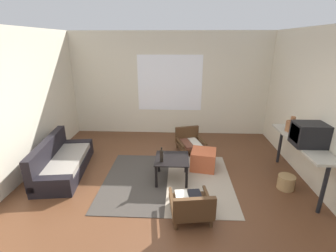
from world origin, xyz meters
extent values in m
plane|color=#56331E|center=(0.00, 0.00, 0.00)|extent=(7.80, 7.80, 0.00)
cube|color=beige|center=(0.00, 3.06, 1.35)|extent=(5.60, 0.12, 2.70)
cube|color=white|center=(0.00, 3.00, 1.39)|extent=(1.70, 0.01, 1.45)
cube|color=beige|center=(2.66, 0.30, 1.35)|extent=(0.12, 6.60, 2.70)
cube|color=beige|center=(-2.66, 0.30, 1.35)|extent=(0.12, 6.60, 2.70)
cube|color=#38332D|center=(-0.52, 0.48, 0.01)|extent=(1.17, 2.02, 0.01)
cube|color=gray|center=(0.65, 0.48, 0.01)|extent=(1.17, 2.02, 0.01)
cube|color=black|center=(-1.95, 0.71, 0.11)|extent=(0.92, 1.81, 0.22)
cube|color=gray|center=(-1.92, 0.72, 0.27)|extent=(0.80, 1.62, 0.10)
cube|color=black|center=(-2.24, 0.67, 0.40)|extent=(0.36, 1.73, 0.57)
cube|color=black|center=(-2.05, 1.48, 0.17)|extent=(0.72, 0.27, 0.34)
cube|color=black|center=(-1.85, -0.06, 0.17)|extent=(0.72, 0.27, 0.34)
cube|color=black|center=(0.14, 0.54, 0.43)|extent=(0.61, 0.62, 0.02)
cube|color=black|center=(-0.12, 0.81, 0.21)|extent=(0.04, 0.04, 0.43)
cube|color=black|center=(0.40, 0.81, 0.21)|extent=(0.04, 0.04, 0.43)
cube|color=black|center=(-0.12, 0.27, 0.21)|extent=(0.04, 0.04, 0.43)
cube|color=black|center=(0.40, 0.27, 0.21)|extent=(0.04, 0.04, 0.43)
cylinder|color=#472D19|center=(0.85, 1.61, 0.06)|extent=(0.04, 0.04, 0.13)
cylinder|color=#472D19|center=(0.38, 1.46, 0.06)|extent=(0.04, 0.04, 0.13)
cylinder|color=#472D19|center=(0.69, 2.12, 0.06)|extent=(0.04, 0.04, 0.13)
cylinder|color=#472D19|center=(0.22, 1.97, 0.06)|extent=(0.04, 0.04, 0.13)
cube|color=#472D19|center=(0.54, 1.79, 0.15)|extent=(0.73, 0.76, 0.05)
cube|color=beige|center=(0.64, 1.80, 0.21)|extent=(0.35, 0.59, 0.06)
cube|color=brown|center=(0.45, 1.74, 0.21)|extent=(0.35, 0.59, 0.06)
cube|color=#472D19|center=(0.45, 2.06, 0.35)|extent=(0.57, 0.24, 0.34)
cube|color=#472D19|center=(0.79, 1.87, 0.27)|extent=(0.23, 0.60, 0.04)
cube|color=#472D19|center=(0.28, 1.71, 0.27)|extent=(0.23, 0.60, 0.04)
cylinder|color=#472D19|center=(0.16, -0.17, 0.06)|extent=(0.04, 0.04, 0.12)
cylinder|color=#472D19|center=(0.65, -0.11, 0.06)|extent=(0.04, 0.04, 0.12)
cylinder|color=#472D19|center=(0.23, -0.73, 0.06)|extent=(0.04, 0.04, 0.12)
cylinder|color=#472D19|center=(0.73, -0.66, 0.06)|extent=(0.04, 0.04, 0.12)
cube|color=#472D19|center=(0.44, -0.42, 0.15)|extent=(0.66, 0.71, 0.05)
cube|color=silver|center=(0.34, -0.41, 0.20)|extent=(0.27, 0.60, 0.06)
cube|color=black|center=(0.54, -0.38, 0.20)|extent=(0.27, 0.60, 0.06)
cube|color=#472D19|center=(0.48, -0.70, 0.33)|extent=(0.59, 0.15, 0.32)
cube|color=#472D19|center=(0.18, -0.45, 0.26)|extent=(0.13, 0.64, 0.04)
cube|color=#472D19|center=(0.71, -0.38, 0.26)|extent=(0.13, 0.64, 0.04)
cube|color=#BC5633|center=(0.76, 0.99, 0.19)|extent=(0.55, 0.55, 0.39)
cube|color=#B2AD9E|center=(2.38, 0.53, 0.82)|extent=(0.40, 1.74, 0.04)
cylinder|color=black|center=(2.38, -0.28, 0.40)|extent=(0.06, 0.06, 0.80)
cylinder|color=black|center=(2.38, 1.34, 0.40)|extent=(0.06, 0.06, 0.80)
cube|color=black|center=(2.38, 0.33, 1.03)|extent=(0.52, 0.39, 0.38)
cube|color=black|center=(2.13, 0.33, 1.05)|extent=(0.01, 0.30, 0.26)
cylinder|color=#935B38|center=(2.38, 0.98, 0.94)|extent=(0.22, 0.22, 0.19)
cylinder|color=#935B38|center=(2.38, 0.98, 1.08)|extent=(0.09, 0.09, 0.09)
cylinder|color=black|center=(-0.04, 0.40, 0.55)|extent=(0.06, 0.06, 0.21)
cylinder|color=black|center=(-0.04, 0.40, 0.69)|extent=(0.03, 0.03, 0.06)
cylinder|color=#9E7A4C|center=(2.14, 0.34, 0.12)|extent=(0.29, 0.29, 0.25)
camera|label=1|loc=(0.26, -3.40, 2.45)|focal=25.88mm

